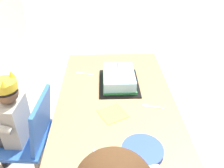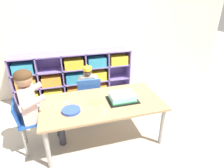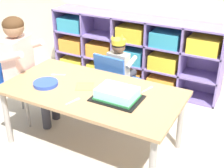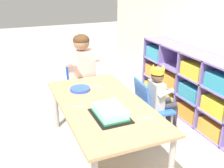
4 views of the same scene
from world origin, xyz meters
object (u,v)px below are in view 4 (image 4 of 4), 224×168
at_px(paper_plate_stack, 80,89).
at_px(fork_at_table_front_edge, 146,118).
at_px(classroom_chair_blue, 149,105).
at_px(child_with_crown, 160,93).
at_px(fork_near_cake_tray, 98,86).
at_px(fork_beside_plate_stack, 79,106).
at_px(classroom_chair_adult_side, 81,83).
at_px(activity_table, 103,109).
at_px(birthday_cake_on_tray, 110,112).
at_px(adult_helper_seated, 85,68).

bearing_deg(paper_plate_stack, fork_at_table_front_edge, 23.35).
relative_size(classroom_chair_blue, child_with_crown, 0.81).
bearing_deg(fork_near_cake_tray, fork_beside_plate_stack, -64.16).
distance_m(classroom_chair_blue, classroom_chair_adult_side, 0.96).
height_order(classroom_chair_blue, paper_plate_stack, classroom_chair_blue).
xyz_separation_m(classroom_chair_blue, fork_near_cake_tray, (-0.35, -0.45, 0.16)).
relative_size(activity_table, child_with_crown, 1.80).
xyz_separation_m(classroom_chair_blue, fork_beside_plate_stack, (0.05, -0.78, 0.16)).
distance_m(classroom_chair_blue, paper_plate_stack, 0.76).
distance_m(classroom_chair_adult_side, fork_near_cake_tray, 0.48).
relative_size(classroom_chair_adult_side, fork_near_cake_tray, 5.42).
bearing_deg(classroom_chair_blue, fork_beside_plate_stack, 98.82).
bearing_deg(birthday_cake_on_tray, fork_beside_plate_stack, -145.67).
bearing_deg(fork_near_cake_tray, child_with_crown, 32.32).
relative_size(birthday_cake_on_tray, paper_plate_stack, 1.82).
xyz_separation_m(birthday_cake_on_tray, fork_beside_plate_stack, (-0.28, -0.19, -0.04)).
height_order(fork_beside_plate_stack, fork_near_cake_tray, same).
bearing_deg(fork_at_table_front_edge, fork_beside_plate_stack, -27.81).
bearing_deg(child_with_crown, fork_beside_plate_stack, 97.74).
xyz_separation_m(paper_plate_stack, fork_beside_plate_stack, (0.37, -0.11, -0.01)).
distance_m(classroom_chair_adult_side, paper_plate_stack, 0.54).
distance_m(classroom_chair_blue, fork_at_table_front_edge, 0.60).
xyz_separation_m(activity_table, classroom_chair_blue, (-0.08, 0.56, -0.10)).
xyz_separation_m(child_with_crown, fork_beside_plate_stack, (0.04, -0.90, 0.04)).
distance_m(classroom_chair_blue, fork_near_cake_tray, 0.60).
bearing_deg(fork_at_table_front_edge, activity_table, -44.33).
relative_size(child_with_crown, fork_at_table_front_edge, 6.09).
bearing_deg(birthday_cake_on_tray, fork_near_cake_tray, 168.87).
bearing_deg(fork_at_table_front_edge, birthday_cake_on_tray, -14.06).
bearing_deg(paper_plate_stack, child_with_crown, 67.64).
height_order(adult_helper_seated, birthday_cake_on_tray, adult_helper_seated).
distance_m(child_with_crown, fork_at_table_front_edge, 0.65).
height_order(child_with_crown, fork_at_table_front_edge, child_with_crown).
xyz_separation_m(adult_helper_seated, birthday_cake_on_tray, (1.04, -0.10, -0.06)).
height_order(classroom_chair_blue, birthday_cake_on_tray, birthday_cake_on_tray).
relative_size(adult_helper_seated, fork_at_table_front_edge, 7.70).
height_order(child_with_crown, classroom_chair_adult_side, child_with_crown).
bearing_deg(classroom_chair_blue, paper_plate_stack, 69.79).
xyz_separation_m(classroom_chair_adult_side, paper_plate_stack, (0.50, -0.16, 0.14)).
height_order(fork_at_table_front_edge, fork_beside_plate_stack, same).
bearing_deg(adult_helper_seated, fork_at_table_front_edge, -90.36).
xyz_separation_m(activity_table, fork_beside_plate_stack, (-0.03, -0.22, 0.06)).
xyz_separation_m(classroom_chair_blue, classroom_chair_adult_side, (-0.82, -0.51, 0.04)).
distance_m(classroom_chair_adult_side, birthday_cake_on_tray, 1.16).
distance_m(classroom_chair_adult_side, adult_helper_seated, 0.25).
xyz_separation_m(classroom_chair_blue, child_with_crown, (0.01, 0.12, 0.12)).
xyz_separation_m(activity_table, fork_at_table_front_edge, (0.41, 0.24, 0.06)).
bearing_deg(fork_near_cake_tray, classroom_chair_blue, 26.92).
height_order(birthday_cake_on_tray, fork_near_cake_tray, birthday_cake_on_tray).
relative_size(fork_beside_plate_stack, fork_near_cake_tray, 1.08).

